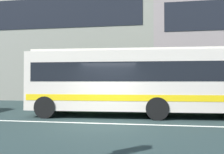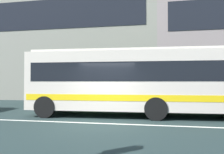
{
  "view_description": "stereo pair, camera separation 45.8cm",
  "coord_description": "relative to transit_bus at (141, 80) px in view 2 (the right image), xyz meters",
  "views": [
    {
      "loc": [
        1.62,
        -8.68,
        1.67
      ],
      "look_at": [
        -0.06,
        2.6,
        1.91
      ],
      "focal_mm": 35.42,
      "sensor_mm": 36.0,
      "label": 1
    },
    {
      "loc": [
        2.07,
        -8.61,
        1.67
      ],
      "look_at": [
        -0.06,
        2.6,
        1.91
      ],
      "focal_mm": 35.42,
      "sensor_mm": 36.0,
      "label": 2
    }
  ],
  "objects": [
    {
      "name": "apartment_block_left",
      "position": [
        -10.12,
        11.69,
        4.81
      ],
      "size": [
        22.03,
        9.18,
        13.14
      ],
      "color": "gray",
      "rests_on": "ground_plane"
    },
    {
      "name": "lane_centre_line",
      "position": [
        -1.43,
        -2.25,
        -1.76
      ],
      "size": [
        60.0,
        0.16,
        0.01
      ],
      "primitive_type": "cube",
      "color": "silver",
      "rests_on": "ground_plane"
    },
    {
      "name": "transit_bus",
      "position": [
        0.0,
        0.0,
        0.0
      ],
      "size": [
        10.89,
        3.05,
        3.19
      ],
      "color": "beige",
      "rests_on": "ground_plane"
    },
    {
      "name": "hedge_row_far",
      "position": [
        0.11,
        3.55,
        -1.18
      ],
      "size": [
        14.77,
        1.1,
        1.15
      ],
      "primitive_type": "cube",
      "color": "#326F30",
      "rests_on": "ground_plane"
    },
    {
      "name": "ground_plane",
      "position": [
        -1.43,
        -2.25,
        -1.76
      ],
      "size": [
        160.0,
        160.0,
        0.0
      ],
      "primitive_type": "plane",
      "color": "#202F2F"
    }
  ]
}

